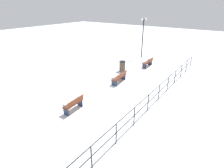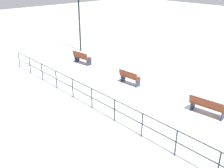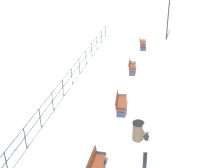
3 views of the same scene
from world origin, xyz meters
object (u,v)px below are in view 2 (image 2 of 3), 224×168
Objects in this scene: bench_third at (130,77)px; lamppost_middle at (79,15)px; bench_fourth at (82,58)px; bench_second at (208,106)px.

lamppost_middle is at bearing 71.10° from bench_third.
lamppost_middle is (1.93, 2.81, 2.48)m from bench_fourth.
bench_fourth is (0.17, 4.96, 0.01)m from bench_third.
bench_third is 8.43m from lamppost_middle.
bench_second is 13.14m from lamppost_middle.
lamppost_middle reaches higher than bench_second.
bench_third is at bearing -98.28° from bench_fourth.
bench_third is 0.30× the size of lamppost_middle.
bench_third is 0.91× the size of bench_fourth.
bench_third is 4.97m from bench_fourth.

